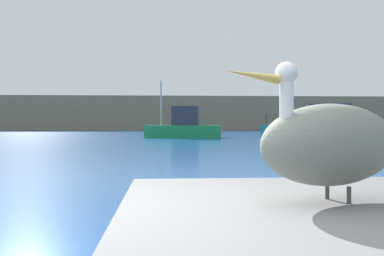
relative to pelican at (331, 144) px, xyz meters
name	(u,v)px	position (x,y,z in m)	size (l,w,h in m)	color
hillside_backdrop	(163,114)	(-1.47, 69.06, 1.61)	(140.00, 11.43, 5.43)	#7F755B
pier_dock	(332,252)	(0.01, 0.00, -0.76)	(2.92, 2.60, 0.70)	slate
pelican	(331,144)	(0.00, 0.00, 0.00)	(1.48, 1.01, 0.94)	gray
fishing_boat_teal	(323,129)	(8.37, 22.20, -0.27)	(7.02, 4.57, 4.58)	teal
fishing_boat_green	(184,127)	(0.37, 31.71, -0.20)	(6.36, 2.86, 4.67)	#1E8C4C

